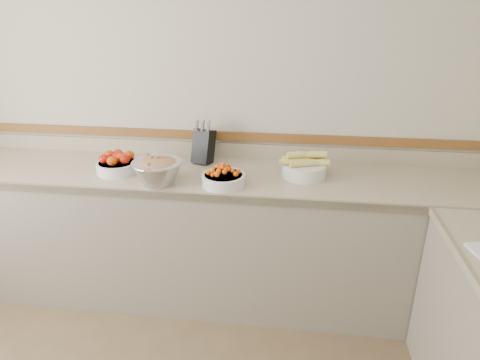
# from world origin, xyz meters

# --- Properties ---
(back_wall) EXTENTS (4.00, 0.00, 4.00)m
(back_wall) POSITION_xyz_m (0.00, 2.00, 1.30)
(back_wall) COLOR #B3AA93
(back_wall) RESTS_ON ground_plane
(counter_back) EXTENTS (4.00, 0.65, 1.08)m
(counter_back) POSITION_xyz_m (0.00, 1.68, 0.45)
(counter_back) COLOR gray
(counter_back) RESTS_ON ground_plane
(knife_block) EXTENTS (0.16, 0.18, 0.29)m
(knife_block) POSITION_xyz_m (0.04, 1.86, 1.02)
(knife_block) COLOR black
(knife_block) RESTS_ON counter_back
(tomato_bowl) EXTENTS (0.26, 0.26, 0.13)m
(tomato_bowl) POSITION_xyz_m (-0.46, 1.62, 0.96)
(tomato_bowl) COLOR silver
(tomato_bowl) RESTS_ON counter_back
(cherry_tomato_bowl) EXTENTS (0.26, 0.26, 0.14)m
(cherry_tomato_bowl) POSITION_xyz_m (0.23, 1.50, 0.95)
(cherry_tomato_bowl) COLOR silver
(cherry_tomato_bowl) RESTS_ON counter_back
(corn_bowl) EXTENTS (0.30, 0.27, 0.16)m
(corn_bowl) POSITION_xyz_m (0.70, 1.70, 0.96)
(corn_bowl) COLOR silver
(corn_bowl) RESTS_ON counter_back
(rhubarb_bowl) EXTENTS (0.30, 0.30, 0.17)m
(rhubarb_bowl) POSITION_xyz_m (-0.15, 1.47, 0.99)
(rhubarb_bowl) COLOR #B2B2BA
(rhubarb_bowl) RESTS_ON counter_back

